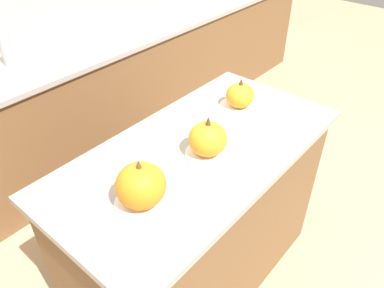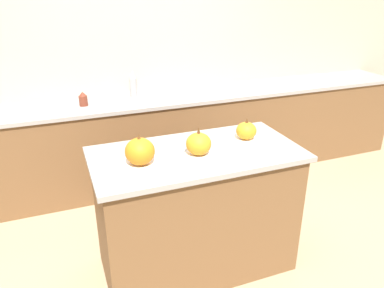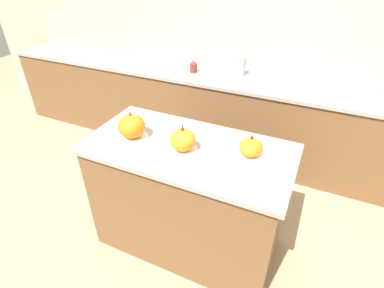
{
  "view_description": "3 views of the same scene",
  "coord_description": "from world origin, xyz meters",
  "px_view_note": "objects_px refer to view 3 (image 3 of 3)",
  "views": [
    {
      "loc": [
        -1.02,
        -0.83,
        1.96
      ],
      "look_at": [
        -0.04,
        0.01,
        0.99
      ],
      "focal_mm": 35.0,
      "sensor_mm": 36.0,
      "label": 1
    },
    {
      "loc": [
        -0.84,
        -2.11,
        1.99
      ],
      "look_at": [
        -0.04,
        -0.01,
        1.01
      ],
      "focal_mm": 35.0,
      "sensor_mm": 36.0,
      "label": 2
    },
    {
      "loc": [
        0.72,
        -1.5,
        2.05
      ],
      "look_at": [
        0.05,
        -0.04,
        1.01
      ],
      "focal_mm": 28.0,
      "sensor_mm": 36.0,
      "label": 3
    }
  ],
  "objects_px": {
    "bottle_short": "(194,66)",
    "pumpkin_cake_right": "(251,148)",
    "bottle_tall": "(242,63)",
    "pumpkin_cake_center": "(183,141)",
    "pumpkin_cake_left": "(132,127)"
  },
  "relations": [
    {
      "from": "pumpkin_cake_right",
      "to": "bottle_tall",
      "type": "relative_size",
      "value": 0.76
    },
    {
      "from": "pumpkin_cake_left",
      "to": "bottle_tall",
      "type": "distance_m",
      "value": 1.59
    },
    {
      "from": "pumpkin_cake_left",
      "to": "pumpkin_cake_center",
      "type": "distance_m",
      "value": 0.39
    },
    {
      "from": "pumpkin_cake_left",
      "to": "bottle_tall",
      "type": "relative_size",
      "value": 0.79
    },
    {
      "from": "pumpkin_cake_left",
      "to": "bottle_short",
      "type": "bearing_deg",
      "value": 97.53
    },
    {
      "from": "pumpkin_cake_left",
      "to": "bottle_short",
      "type": "height_order",
      "value": "pumpkin_cake_left"
    },
    {
      "from": "pumpkin_cake_center",
      "to": "bottle_tall",
      "type": "distance_m",
      "value": 1.56
    },
    {
      "from": "pumpkin_cake_right",
      "to": "bottle_short",
      "type": "xyz_separation_m",
      "value": [
        -0.99,
        1.32,
        -0.02
      ]
    },
    {
      "from": "bottle_tall",
      "to": "pumpkin_cake_right",
      "type": "bearing_deg",
      "value": -71.2
    },
    {
      "from": "bottle_short",
      "to": "pumpkin_cake_center",
      "type": "bearing_deg",
      "value": -68.08
    },
    {
      "from": "pumpkin_cake_left",
      "to": "pumpkin_cake_right",
      "type": "relative_size",
      "value": 1.04
    },
    {
      "from": "bottle_short",
      "to": "pumpkin_cake_right",
      "type": "bearing_deg",
      "value": -53.01
    },
    {
      "from": "pumpkin_cake_center",
      "to": "pumpkin_cake_right",
      "type": "bearing_deg",
      "value": 16.08
    },
    {
      "from": "pumpkin_cake_center",
      "to": "pumpkin_cake_left",
      "type": "bearing_deg",
      "value": -179.43
    },
    {
      "from": "pumpkin_cake_center",
      "to": "bottle_short",
      "type": "relative_size",
      "value": 1.46
    }
  ]
}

